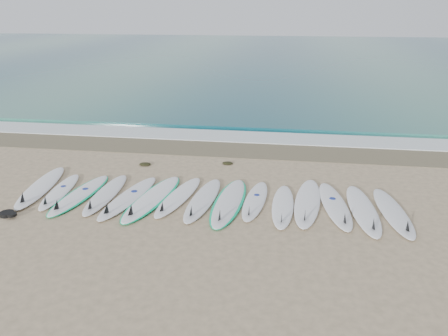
# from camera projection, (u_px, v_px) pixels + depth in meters

# --- Properties ---
(ground) EXTENTS (120.00, 120.00, 0.00)m
(ground) POSITION_uv_depth(u_px,v_px,m) (205.00, 201.00, 10.61)
(ground) COLOR tan
(ocean) EXTENTS (120.00, 55.00, 0.03)m
(ocean) POSITION_uv_depth(u_px,v_px,m) (269.00, 56.00, 40.71)
(ocean) COLOR #236462
(ocean) RESTS_ON ground
(wet_sand_band) EXTENTS (120.00, 1.80, 0.01)m
(wet_sand_band) POSITION_uv_depth(u_px,v_px,m) (228.00, 149.00, 14.41)
(wet_sand_band) COLOR brown
(wet_sand_band) RESTS_ON ground
(foam_band) EXTENTS (120.00, 1.40, 0.04)m
(foam_band) POSITION_uv_depth(u_px,v_px,m) (233.00, 136.00, 15.70)
(foam_band) COLOR silver
(foam_band) RESTS_ON ground
(wave_crest) EXTENTS (120.00, 1.00, 0.10)m
(wave_crest) POSITION_uv_depth(u_px,v_px,m) (238.00, 125.00, 17.08)
(wave_crest) COLOR #236462
(wave_crest) RESTS_ON ground
(surfboard_0) EXTENTS (0.97, 2.90, 0.36)m
(surfboard_0) POSITION_uv_depth(u_px,v_px,m) (40.00, 187.00, 11.22)
(surfboard_0) COLOR white
(surfboard_0) RESTS_ON ground
(surfboard_1) EXTENTS (0.73, 2.36, 0.30)m
(surfboard_1) POSITION_uv_depth(u_px,v_px,m) (59.00, 192.00, 10.98)
(surfboard_1) COLOR white
(surfboard_1) RESTS_ON ground
(surfboard_2) EXTENTS (0.89, 2.68, 0.33)m
(surfboard_2) POSITION_uv_depth(u_px,v_px,m) (79.00, 195.00, 10.81)
(surfboard_2) COLOR white
(surfboard_2) RESTS_ON ground
(surfboard_3) EXTENTS (0.57, 2.57, 0.33)m
(surfboard_3) POSITION_uv_depth(u_px,v_px,m) (105.00, 195.00, 10.81)
(surfboard_3) COLOR silver
(surfboard_3) RESTS_ON ground
(surfboard_4) EXTENTS (0.98, 2.78, 0.35)m
(surfboard_4) POSITION_uv_depth(u_px,v_px,m) (127.00, 198.00, 10.61)
(surfboard_4) COLOR white
(surfboard_4) RESTS_ON ground
(surfboard_5) EXTENTS (1.15, 3.00, 0.37)m
(surfboard_5) POSITION_uv_depth(u_px,v_px,m) (152.00, 198.00, 10.60)
(surfboard_5) COLOR white
(surfboard_5) RESTS_ON ground
(surfboard_6) EXTENTS (0.95, 2.60, 0.33)m
(surfboard_6) POSITION_uv_depth(u_px,v_px,m) (178.00, 197.00, 10.67)
(surfboard_6) COLOR white
(surfboard_6) RESTS_ON ground
(surfboard_7) EXTENTS (0.78, 2.69, 0.34)m
(surfboard_7) POSITION_uv_depth(u_px,v_px,m) (202.00, 200.00, 10.50)
(surfboard_7) COLOR white
(surfboard_7) RESTS_ON ground
(surfboard_8) EXTENTS (0.86, 2.89, 0.36)m
(surfboard_8) POSITION_uv_depth(u_px,v_px,m) (229.00, 202.00, 10.39)
(surfboard_8) COLOR white
(surfboard_8) RESTS_ON ground
(surfboard_9) EXTENTS (0.69, 2.40, 0.30)m
(surfboard_9) POSITION_uv_depth(u_px,v_px,m) (255.00, 201.00, 10.47)
(surfboard_9) COLOR white
(surfboard_9) RESTS_ON ground
(surfboard_10) EXTENTS (0.55, 2.44, 0.31)m
(surfboard_10) POSITION_uv_depth(u_px,v_px,m) (283.00, 206.00, 10.18)
(surfboard_10) COLOR white
(surfboard_10) RESTS_ON ground
(surfboard_11) EXTENTS (0.86, 2.90, 0.37)m
(surfboard_11) POSITION_uv_depth(u_px,v_px,m) (307.00, 203.00, 10.36)
(surfboard_11) COLOR white
(surfboard_11) RESTS_ON ground
(surfboard_12) EXTENTS (0.87, 2.71, 0.34)m
(surfboard_12) POSITION_uv_depth(u_px,v_px,m) (335.00, 206.00, 10.20)
(surfboard_12) COLOR white
(surfboard_12) RESTS_ON ground
(surfboard_13) EXTENTS (0.73, 2.80, 0.36)m
(surfboard_13) POSITION_uv_depth(u_px,v_px,m) (364.00, 210.00, 9.97)
(surfboard_13) COLOR white
(surfboard_13) RESTS_ON ground
(surfboard_14) EXTENTS (0.77, 2.68, 0.34)m
(surfboard_14) POSITION_uv_depth(u_px,v_px,m) (394.00, 213.00, 9.86)
(surfboard_14) COLOR white
(surfboard_14) RESTS_ON ground
(seaweed_near) EXTENTS (0.35, 0.27, 0.07)m
(seaweed_near) POSITION_uv_depth(u_px,v_px,m) (145.00, 164.00, 12.93)
(seaweed_near) COLOR black
(seaweed_near) RESTS_ON ground
(seaweed_far) EXTENTS (0.32, 0.25, 0.06)m
(seaweed_far) POSITION_uv_depth(u_px,v_px,m) (227.00, 163.00, 13.03)
(seaweed_far) COLOR black
(seaweed_far) RESTS_ON ground
(leash_coil) EXTENTS (0.46, 0.36, 0.11)m
(leash_coil) POSITION_uv_depth(u_px,v_px,m) (8.00, 214.00, 9.82)
(leash_coil) COLOR black
(leash_coil) RESTS_ON ground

